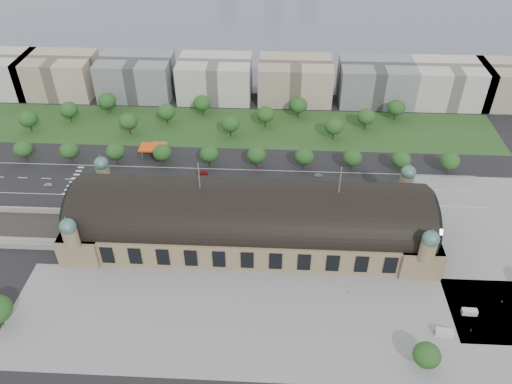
{
  "coord_description": "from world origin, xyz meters",
  "views": [
    {
      "loc": [
        10.33,
        -157.61,
        144.4
      ],
      "look_at": [
        1.69,
        13.78,
        14.0
      ],
      "focal_mm": 35.0,
      "sensor_mm": 36.0,
      "label": 1
    }
  ],
  "objects_px": {
    "traffic_car_0": "(48,184)",
    "traffic_car_4": "(280,191)",
    "traffic_car_3": "(203,173)",
    "bus_mid": "(271,197)",
    "traffic_car_5": "(319,175)",
    "bus_west": "(263,191)",
    "parked_car_5": "(211,199)",
    "pedestrian_1": "(471,330)",
    "pedestrian_4": "(426,349)",
    "traffic_car_6": "(413,192)",
    "van_south": "(443,333)",
    "parked_car_1": "(90,200)",
    "parked_car_0": "(107,195)",
    "pedestrian_2": "(502,302)",
    "parked_car_6": "(206,199)",
    "pedestrian_0": "(349,292)",
    "parked_car_3": "(128,202)",
    "van_east": "(468,312)",
    "petrol_station": "(157,147)",
    "parked_car_2": "(152,202)",
    "bus_east": "(313,193)",
    "parked_car_4": "(142,196)"
  },
  "relations": [
    {
      "from": "bus_mid",
      "to": "van_east",
      "type": "xyz_separation_m",
      "value": [
        73.14,
        -63.96,
        -0.41
      ]
    },
    {
      "from": "traffic_car_3",
      "to": "bus_mid",
      "type": "distance_m",
      "value": 39.55
    },
    {
      "from": "traffic_car_0",
      "to": "bus_east",
      "type": "distance_m",
      "value": 128.53
    },
    {
      "from": "parked_car_3",
      "to": "van_south",
      "type": "xyz_separation_m",
      "value": [
        127.91,
        -67.7,
        0.6
      ]
    },
    {
      "from": "parked_car_0",
      "to": "pedestrian_4",
      "type": "bearing_deg",
      "value": 22.83
    },
    {
      "from": "parked_car_6",
      "to": "bus_mid",
      "type": "xyz_separation_m",
      "value": [
        30.38,
        2.0,
        0.88
      ]
    },
    {
      "from": "parked_car_5",
      "to": "pedestrian_0",
      "type": "height_order",
      "value": "pedestrian_0"
    },
    {
      "from": "traffic_car_4",
      "to": "traffic_car_5",
      "type": "height_order",
      "value": "traffic_car_5"
    },
    {
      "from": "traffic_car_6",
      "to": "pedestrian_4",
      "type": "bearing_deg",
      "value": -7.1
    },
    {
      "from": "pedestrian_2",
      "to": "pedestrian_4",
      "type": "distance_m",
      "value": 39.64
    },
    {
      "from": "parked_car_6",
      "to": "bus_west",
      "type": "distance_m",
      "value": 27.13
    },
    {
      "from": "bus_west",
      "to": "pedestrian_2",
      "type": "height_order",
      "value": "bus_west"
    },
    {
      "from": "traffic_car_4",
      "to": "traffic_car_5",
      "type": "distance_m",
      "value": 23.71
    },
    {
      "from": "traffic_car_4",
      "to": "van_east",
      "type": "height_order",
      "value": "van_east"
    },
    {
      "from": "petrol_station",
      "to": "bus_east",
      "type": "bearing_deg",
      "value": -22.97
    },
    {
      "from": "traffic_car_0",
      "to": "pedestrian_1",
      "type": "distance_m",
      "value": 196.22
    },
    {
      "from": "traffic_car_3",
      "to": "pedestrian_2",
      "type": "relative_size",
      "value": 3.41
    },
    {
      "from": "traffic_car_5",
      "to": "parked_car_1",
      "type": "bearing_deg",
      "value": 95.8
    },
    {
      "from": "parked_car_5",
      "to": "pedestrian_1",
      "type": "relative_size",
      "value": 2.66
    },
    {
      "from": "traffic_car_6",
      "to": "traffic_car_5",
      "type": "bearing_deg",
      "value": -103.45
    },
    {
      "from": "parked_car_4",
      "to": "pedestrian_0",
      "type": "bearing_deg",
      "value": 33.95
    },
    {
      "from": "traffic_car_6",
      "to": "pedestrian_4",
      "type": "xyz_separation_m",
      "value": [
        -13.47,
        -88.3,
        0.09
      ]
    },
    {
      "from": "bus_east",
      "to": "pedestrian_4",
      "type": "distance_m",
      "value": 90.85
    },
    {
      "from": "parked_car_4",
      "to": "parked_car_5",
      "type": "bearing_deg",
      "value": 64.5
    },
    {
      "from": "traffic_car_6",
      "to": "parked_car_2",
      "type": "distance_m",
      "value": 123.76
    },
    {
      "from": "pedestrian_0",
      "to": "pedestrian_2",
      "type": "xyz_separation_m",
      "value": [
        56.01,
        -1.91,
        0.05
      ]
    },
    {
      "from": "parked_car_3",
      "to": "pedestrian_2",
      "type": "distance_m",
      "value": 161.91
    },
    {
      "from": "petrol_station",
      "to": "parked_car_2",
      "type": "distance_m",
      "value": 44.84
    },
    {
      "from": "traffic_car_4",
      "to": "parked_car_3",
      "type": "xyz_separation_m",
      "value": [
        -70.66,
        -11.51,
        0.03
      ]
    },
    {
      "from": "bus_west",
      "to": "pedestrian_4",
      "type": "relative_size",
      "value": 7.2
    },
    {
      "from": "parked_car_5",
      "to": "bus_east",
      "type": "height_order",
      "value": "bus_east"
    },
    {
      "from": "pedestrian_0",
      "to": "van_east",
      "type": "bearing_deg",
      "value": -29.11
    },
    {
      "from": "bus_mid",
      "to": "van_south",
      "type": "xyz_separation_m",
      "value": [
        61.72,
        -73.7,
        -0.25
      ]
    },
    {
      "from": "traffic_car_4",
      "to": "van_east",
      "type": "relative_size",
      "value": 0.7
    },
    {
      "from": "pedestrian_4",
      "to": "traffic_car_5",
      "type": "bearing_deg",
      "value": -139.01
    },
    {
      "from": "traffic_car_0",
      "to": "bus_west",
      "type": "distance_m",
      "value": 104.66
    },
    {
      "from": "traffic_car_0",
      "to": "pedestrian_2",
      "type": "xyz_separation_m",
      "value": [
        195.76,
        -63.38,
        0.11
      ]
    },
    {
      "from": "traffic_car_0",
      "to": "traffic_car_4",
      "type": "bearing_deg",
      "value": 88.2
    },
    {
      "from": "petrol_station",
      "to": "traffic_car_3",
      "type": "relative_size",
      "value": 2.52
    },
    {
      "from": "traffic_car_3",
      "to": "parked_car_1",
      "type": "height_order",
      "value": "traffic_car_3"
    },
    {
      "from": "parked_car_0",
      "to": "bus_west",
      "type": "xyz_separation_m",
      "value": [
        73.12,
        6.33,
        0.87
      ]
    },
    {
      "from": "van_south",
      "to": "parked_car_1",
      "type": "bearing_deg",
      "value": 165.38
    },
    {
      "from": "bus_mid",
      "to": "van_south",
      "type": "height_order",
      "value": "bus_mid"
    },
    {
      "from": "traffic_car_3",
      "to": "traffic_car_6",
      "type": "bearing_deg",
      "value": -88.82
    },
    {
      "from": "traffic_car_0",
      "to": "van_east",
      "type": "relative_size",
      "value": 0.76
    },
    {
      "from": "parked_car_1",
      "to": "van_south",
      "type": "xyz_separation_m",
      "value": [
        145.93,
        -67.7,
        0.59
      ]
    },
    {
      "from": "traffic_car_5",
      "to": "parked_car_0",
      "type": "xyz_separation_m",
      "value": [
        -100.52,
        -21.81,
        -0.0
      ]
    },
    {
      "from": "traffic_car_6",
      "to": "van_east",
      "type": "relative_size",
      "value": 0.91
    },
    {
      "from": "traffic_car_6",
      "to": "parked_car_5",
      "type": "bearing_deg",
      "value": -82.53
    },
    {
      "from": "parked_car_1",
      "to": "bus_east",
      "type": "bearing_deg",
      "value": 65.32
    }
  ]
}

